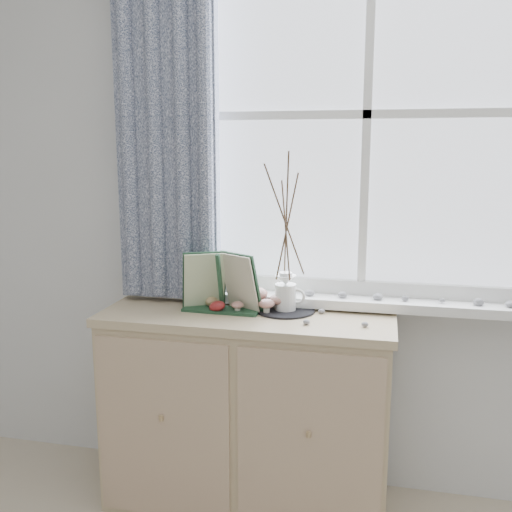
% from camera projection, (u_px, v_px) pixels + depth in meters
% --- Properties ---
extents(room_shell, '(4.04, 4.04, 2.62)m').
position_uv_depth(room_shell, '(25.00, 13.00, 0.60)').
color(room_shell, silver).
rests_on(room_shell, ground).
extents(sideboard, '(1.20, 0.45, 0.85)m').
position_uv_depth(sideboard, '(247.00, 410.00, 2.41)').
color(sideboard, tan).
rests_on(sideboard, ground).
extents(botanical_book, '(0.38, 0.14, 0.26)m').
position_uv_depth(botanical_book, '(219.00, 283.00, 2.31)').
color(botanical_book, '#1F4029').
rests_on(botanical_book, sideboard).
extents(toadstool_cluster, '(0.23, 0.16, 0.09)m').
position_uv_depth(toadstool_cluster, '(262.00, 298.00, 2.36)').
color(toadstool_cluster, beige).
rests_on(toadstool_cluster, sideboard).
extents(wooden_eggs, '(0.14, 0.17, 0.07)m').
position_uv_depth(wooden_eggs, '(212.00, 302.00, 2.41)').
color(wooden_eggs, tan).
rests_on(wooden_eggs, sideboard).
extents(songbird_figurine, '(0.13, 0.08, 0.06)m').
position_uv_depth(songbird_figurine, '(282.00, 303.00, 2.38)').
color(songbird_figurine, beige).
rests_on(songbird_figurine, sideboard).
extents(crocheted_doily, '(0.24, 0.24, 0.01)m').
position_uv_depth(crocheted_doily, '(285.00, 310.00, 2.36)').
color(crocheted_doily, black).
rests_on(crocheted_doily, sideboard).
extents(twig_pitcher, '(0.24, 0.24, 0.66)m').
position_uv_depth(twig_pitcher, '(286.00, 220.00, 2.29)').
color(twig_pitcher, white).
rests_on(twig_pitcher, crocheted_doily).
extents(sideboard_pebbles, '(0.25, 0.18, 0.02)m').
position_uv_depth(sideboard_pebbles, '(331.00, 319.00, 2.22)').
color(sideboard_pebbles, '#979799').
rests_on(sideboard_pebbles, sideboard).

